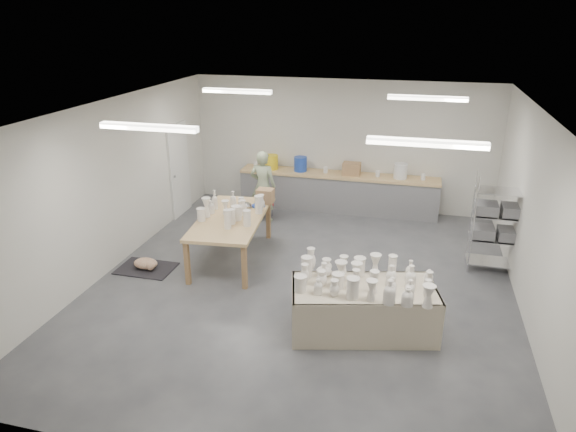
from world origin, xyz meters
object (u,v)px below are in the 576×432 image
(work_table, at_px, (234,215))
(red_stool, at_px, (267,205))
(drying_table, at_px, (363,305))
(potter, at_px, (263,186))

(work_table, distance_m, red_stool, 2.26)
(drying_table, xyz_separation_m, red_stool, (-2.65, 4.05, -0.17))
(potter, distance_m, red_stool, 0.60)
(drying_table, distance_m, potter, 4.63)
(potter, bearing_deg, work_table, 93.32)
(red_stool, bearing_deg, work_table, -89.35)
(work_table, height_order, potter, potter)
(work_table, bearing_deg, red_stool, 85.13)
(drying_table, height_order, potter, potter)
(drying_table, height_order, red_stool, drying_table)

